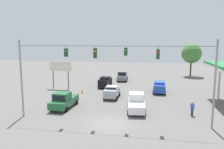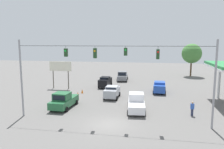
% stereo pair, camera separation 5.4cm
% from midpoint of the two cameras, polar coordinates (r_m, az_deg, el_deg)
% --- Properties ---
extents(ground_plane, '(140.00, 140.00, 0.00)m').
position_cam_midpoint_polar(ground_plane, '(23.25, -0.78, -12.91)').
color(ground_plane, '#605E5B').
extents(overhead_signal_span, '(20.67, 0.38, 8.75)m').
position_cam_midpoint_polar(overhead_signal_span, '(22.62, -0.39, 1.11)').
color(overhead_signal_span, '#939399').
rests_on(overhead_signal_span, ground_plane).
extents(sedan_blue_oncoming_far, '(2.23, 4.44, 1.88)m').
position_cam_midpoint_polar(sedan_blue_oncoming_far, '(37.78, 12.34, -3.17)').
color(sedan_blue_oncoming_far, '#234CB2').
rests_on(sedan_blue_oncoming_far, ground_plane).
extents(pickup_truck_green_parked_shoulder, '(2.41, 5.22, 2.12)m').
position_cam_midpoint_polar(pickup_truck_green_parked_shoulder, '(29.13, -12.44, -6.65)').
color(pickup_truck_green_parked_shoulder, '#236038').
rests_on(pickup_truck_green_parked_shoulder, ground_plane).
extents(pickup_truck_grey_withflow_deep, '(2.53, 5.52, 2.12)m').
position_cam_midpoint_polar(pickup_truck_grey_withflow_deep, '(48.47, 2.80, -0.44)').
color(pickup_truck_grey_withflow_deep, slate).
rests_on(pickup_truck_grey_withflow_deep, ground_plane).
extents(pickup_truck_white_crossing_near, '(2.53, 5.40, 2.12)m').
position_cam_midpoint_polar(pickup_truck_white_crossing_near, '(27.52, 6.43, -7.40)').
color(pickup_truck_white_crossing_near, silver).
rests_on(pickup_truck_white_crossing_near, ground_plane).
extents(sedan_black_withflow_far, '(2.11, 4.18, 1.98)m').
position_cam_midpoint_polar(sedan_black_withflow_far, '(41.38, -1.75, -1.90)').
color(sedan_black_withflow_far, black).
rests_on(sedan_black_withflow_far, ground_plane).
extents(sedan_silver_withflow_mid, '(2.14, 4.12, 1.83)m').
position_cam_midpoint_polar(sedan_silver_withflow_mid, '(33.44, 0.05, -4.52)').
color(sedan_silver_withflow_mid, '#A8AAB2').
rests_on(sedan_silver_withflow_mid, ground_plane).
extents(traffic_cone_nearest, '(0.34, 0.34, 0.71)m').
position_cam_midpoint_polar(traffic_cone_nearest, '(29.50, -13.25, -7.74)').
color(traffic_cone_nearest, orange).
rests_on(traffic_cone_nearest, ground_plane).
extents(traffic_cone_second, '(0.34, 0.34, 0.71)m').
position_cam_midpoint_polar(traffic_cone_second, '(31.35, -11.73, -6.72)').
color(traffic_cone_second, orange).
rests_on(traffic_cone_second, ground_plane).
extents(traffic_cone_third, '(0.34, 0.34, 0.71)m').
position_cam_midpoint_polar(traffic_cone_third, '(33.10, -10.08, -5.86)').
color(traffic_cone_third, orange).
rests_on(traffic_cone_third, ground_plane).
extents(traffic_cone_fourth, '(0.34, 0.34, 0.71)m').
position_cam_midpoint_polar(traffic_cone_fourth, '(34.98, -8.85, -5.05)').
color(traffic_cone_fourth, orange).
rests_on(traffic_cone_fourth, ground_plane).
extents(traffic_cone_fifth, '(0.34, 0.34, 0.71)m').
position_cam_midpoint_polar(traffic_cone_fifth, '(36.90, -7.75, -4.32)').
color(traffic_cone_fifth, orange).
rests_on(traffic_cone_fifth, ground_plane).
extents(roadside_billboard, '(4.20, 0.16, 4.99)m').
position_cam_midpoint_polar(roadside_billboard, '(40.90, -13.28, 1.56)').
color(roadside_billboard, '#4C473D').
rests_on(roadside_billboard, ground_plane).
extents(pedestrian, '(0.40, 0.28, 1.71)m').
position_cam_midpoint_polar(pedestrian, '(27.13, 20.28, -8.38)').
color(pedestrian, '#2D334C').
rests_on(pedestrian, ground_plane).
extents(tree_horizon_left, '(4.82, 4.82, 8.10)m').
position_cam_midpoint_polar(tree_horizon_left, '(57.54, 20.12, 5.16)').
color(tree_horizon_left, '#4C3823').
rests_on(tree_horizon_left, ground_plane).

